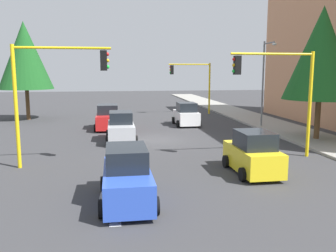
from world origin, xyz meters
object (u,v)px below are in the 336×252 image
object	(u,v)px
traffic_signal_far_left	(193,78)
car_silver	(121,128)
traffic_signal_near_left	(279,83)
car_blue	(127,177)
car_white	(186,115)
car_red	(108,118)
tree_opposite_side	(25,56)
street_lamp_curbside	(265,75)
traffic_signal_near_right	(54,82)
car_yellow	(253,154)
tree_roadside_near	(322,53)

from	to	relation	value
traffic_signal_far_left	car_silver	distance (m)	16.61
traffic_signal_near_left	car_blue	bearing A→B (deg)	-57.05
car_white	car_red	bearing A→B (deg)	-81.39
traffic_signal_near_left	tree_opposite_side	bearing A→B (deg)	-137.15
traffic_signal_near_left	street_lamp_curbside	distance (m)	10.24
traffic_signal_far_left	traffic_signal_near_right	bearing A→B (deg)	-29.67
car_yellow	street_lamp_curbside	bearing A→B (deg)	154.18
car_red	traffic_signal_near_left	bearing A→B (deg)	39.29
traffic_signal_near_left	tree_opposite_side	distance (m)	24.64
street_lamp_curbside	car_silver	world-z (taller)	street_lamp_curbside
street_lamp_curbside	tree_roadside_near	bearing A→B (deg)	13.05
tree_roadside_near	car_blue	size ratio (longest dim) A/B	2.15
traffic_signal_far_left	car_yellow	size ratio (longest dim) A/B	1.52
traffic_signal_near_left	car_yellow	bearing A→B (deg)	-42.42
traffic_signal_far_left	traffic_signal_near_left	distance (m)	20.00
traffic_signal_near_left	car_blue	distance (m)	10.31
tree_opposite_side	car_yellow	bearing A→B (deg)	34.62
car_red	car_white	world-z (taller)	same
traffic_signal_near_right	car_white	size ratio (longest dim) A/B	1.62
car_silver	car_red	bearing A→B (deg)	-170.16
tree_roadside_near	car_red	xyz separation A→B (m)	(-7.09, -13.88, -4.88)
traffic_signal_near_right	tree_roadside_near	distance (m)	16.79
tree_opposite_side	car_red	world-z (taller)	tree_opposite_side
car_silver	street_lamp_curbside	bearing A→B (deg)	107.95
car_red	traffic_signal_far_left	bearing A→B (deg)	134.57
traffic_signal_far_left	tree_opposite_side	bearing A→B (deg)	-83.16
traffic_signal_near_right	car_red	size ratio (longest dim) A/B	1.49
tree_roadside_near	traffic_signal_near_right	bearing A→B (deg)	-76.15
traffic_signal_near_left	traffic_signal_near_right	size ratio (longest dim) A/B	0.97
tree_opposite_side	car_blue	world-z (taller)	tree_opposite_side
traffic_signal_near_right	traffic_signal_near_left	bearing A→B (deg)	90.00
tree_opposite_side	car_white	size ratio (longest dim) A/B	2.54
car_white	car_yellow	bearing A→B (deg)	-0.04
tree_opposite_side	tree_roadside_near	bearing A→B (deg)	56.93
traffic_signal_near_right	car_blue	world-z (taller)	traffic_signal_near_right
street_lamp_curbside	car_silver	size ratio (longest dim) A/B	1.76
traffic_signal_near_left	car_white	world-z (taller)	traffic_signal_near_left
street_lamp_curbside	tree_roadside_near	xyz separation A→B (m)	(5.61, 1.30, 1.43)
traffic_signal_near_right	car_red	world-z (taller)	traffic_signal_near_right
car_blue	traffic_signal_near_left	bearing A→B (deg)	122.95
car_silver	car_white	bearing A→B (deg)	137.52
street_lamp_curbside	car_red	world-z (taller)	street_lamp_curbside
traffic_signal_far_left	car_white	world-z (taller)	traffic_signal_far_left
street_lamp_curbside	traffic_signal_near_right	bearing A→B (deg)	-57.22
tree_roadside_near	car_silver	xyz separation A→B (m)	(-1.83, -12.97, -4.88)
car_silver	traffic_signal_near_left	bearing A→B (deg)	54.45
traffic_signal_near_right	car_silver	distance (m)	7.43
car_yellow	car_white	bearing A→B (deg)	179.96
tree_roadside_near	car_silver	distance (m)	13.97
car_red	car_blue	bearing A→B (deg)	2.88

